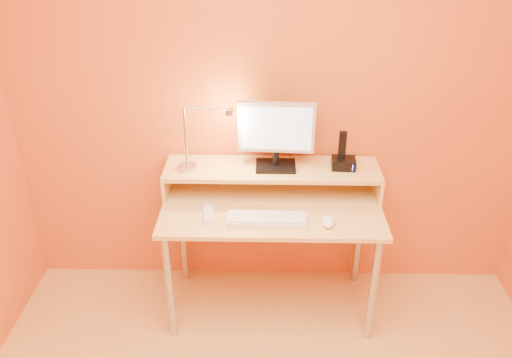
{
  "coord_description": "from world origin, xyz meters",
  "views": [
    {
      "loc": [
        -0.04,
        -1.23,
        2.23
      ],
      "look_at": [
        -0.09,
        1.13,
        0.92
      ],
      "focal_mm": 36.4,
      "sensor_mm": 36.0,
      "label": 1
    }
  ],
  "objects_px": {
    "phone_dock": "(343,163)",
    "remote_control": "(208,214)",
    "monitor_panel": "(276,127)",
    "lamp_base": "(188,167)",
    "mouse": "(328,221)",
    "keyboard": "(267,220)"
  },
  "relations": [
    {
      "from": "monitor_panel",
      "to": "mouse",
      "type": "xyz_separation_m",
      "value": [
        0.27,
        -0.33,
        -0.38
      ]
    },
    {
      "from": "monitor_panel",
      "to": "keyboard",
      "type": "xyz_separation_m",
      "value": [
        -0.05,
        -0.31,
        -0.39
      ]
    },
    {
      "from": "keyboard",
      "to": "remote_control",
      "type": "distance_m",
      "value": 0.32
    },
    {
      "from": "lamp_base",
      "to": "phone_dock",
      "type": "distance_m",
      "value": 0.86
    },
    {
      "from": "mouse",
      "to": "lamp_base",
      "type": "bearing_deg",
      "value": 165.58
    },
    {
      "from": "phone_dock",
      "to": "remote_control",
      "type": "distance_m",
      "value": 0.8
    },
    {
      "from": "phone_dock",
      "to": "keyboard",
      "type": "distance_m",
      "value": 0.55
    },
    {
      "from": "monitor_panel",
      "to": "remote_control",
      "type": "height_order",
      "value": "monitor_panel"
    },
    {
      "from": "remote_control",
      "to": "lamp_base",
      "type": "bearing_deg",
      "value": 111.85
    },
    {
      "from": "keyboard",
      "to": "phone_dock",
      "type": "bearing_deg",
      "value": 37.17
    },
    {
      "from": "phone_dock",
      "to": "mouse",
      "type": "distance_m",
      "value": 0.38
    },
    {
      "from": "monitor_panel",
      "to": "mouse",
      "type": "height_order",
      "value": "monitor_panel"
    },
    {
      "from": "monitor_panel",
      "to": "mouse",
      "type": "relative_size",
      "value": 3.69
    },
    {
      "from": "phone_dock",
      "to": "monitor_panel",
      "type": "bearing_deg",
      "value": -178.41
    },
    {
      "from": "remote_control",
      "to": "phone_dock",
      "type": "bearing_deg",
      "value": 10.33
    },
    {
      "from": "mouse",
      "to": "remote_control",
      "type": "bearing_deg",
      "value": -179.97
    },
    {
      "from": "monitor_panel",
      "to": "remote_control",
      "type": "distance_m",
      "value": 0.59
    },
    {
      "from": "monitor_panel",
      "to": "phone_dock",
      "type": "bearing_deg",
      "value": 1.86
    },
    {
      "from": "phone_dock",
      "to": "mouse",
      "type": "height_order",
      "value": "phone_dock"
    },
    {
      "from": "monitor_panel",
      "to": "phone_dock",
      "type": "height_order",
      "value": "monitor_panel"
    },
    {
      "from": "lamp_base",
      "to": "mouse",
      "type": "bearing_deg",
      "value": -21.26
    },
    {
      "from": "lamp_base",
      "to": "remote_control",
      "type": "bearing_deg",
      "value": -59.71
    }
  ]
}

